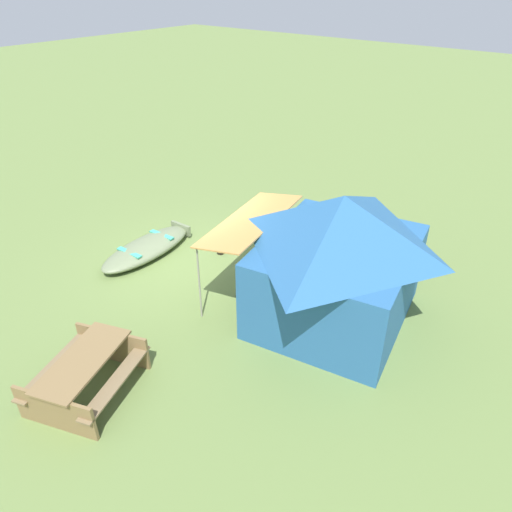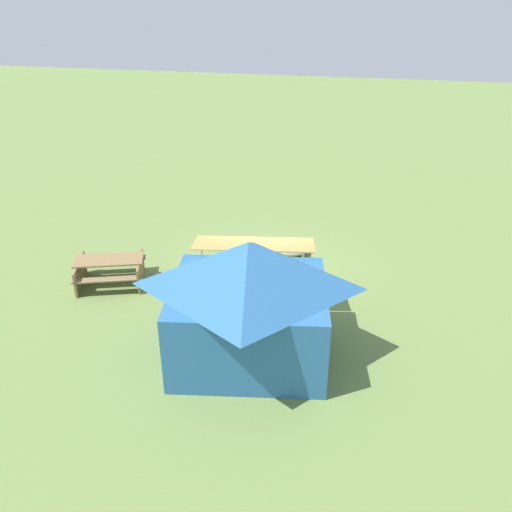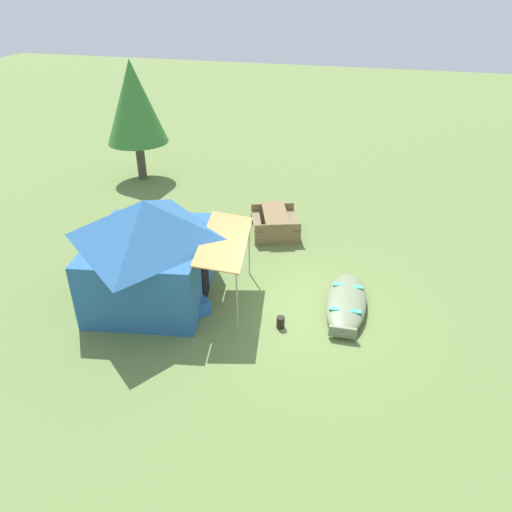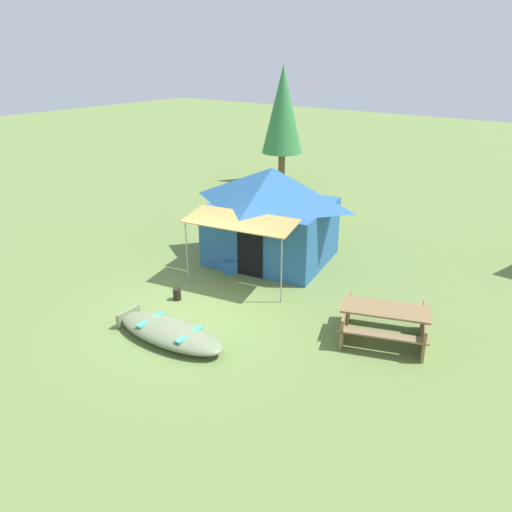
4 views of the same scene
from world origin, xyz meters
name	(u,v)px [view 1 (image 1 of 4)]	position (x,y,z in m)	size (l,w,h in m)	color
ground_plane	(193,265)	(0.00, 0.00, 0.00)	(80.00, 80.00, 0.00)	olive
beached_rowboat	(147,248)	(0.38, -1.27, 0.19)	(2.83, 1.17, 0.37)	#707C5A
canvas_cabin_tent	(338,257)	(-0.45, 3.72, 1.43)	(4.00, 4.56, 2.77)	#2A6097
picnic_table	(85,371)	(4.06, 1.52, 0.47)	(2.23, 2.01, 0.75)	olive
cooler_box	(286,278)	(-0.73, 2.31, 0.19)	(0.60, 0.35, 0.38)	#2F68BB
fuel_can	(220,248)	(-0.83, 0.16, 0.15)	(0.20, 0.20, 0.29)	black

